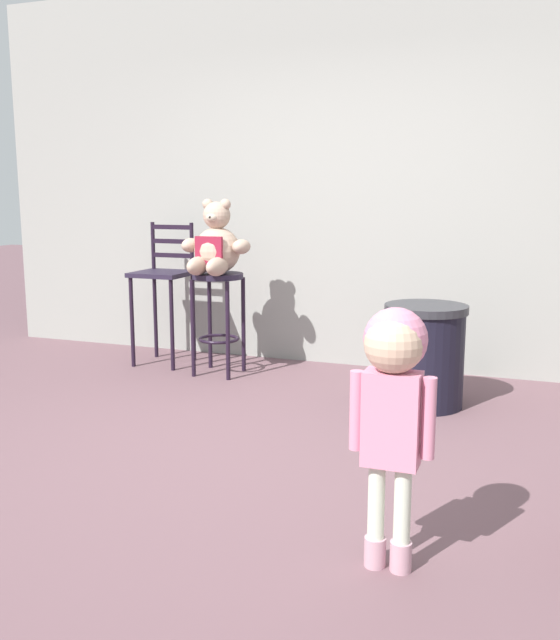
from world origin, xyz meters
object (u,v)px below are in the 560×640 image
object	(u,v)px
bar_stool_with_teddy	(218,303)
child_walking	(393,383)
bar_chair_empty	(164,281)
trash_bin	(425,355)
teddy_bear	(216,247)

from	to	relation	value
bar_stool_with_teddy	child_walking	xyz separation A→B (m)	(1.81, -2.35, 0.16)
bar_stool_with_teddy	bar_chair_empty	size ratio (longest dim) A/B	0.68
trash_bin	bar_chair_empty	bearing A→B (deg)	168.44
teddy_bear	child_walking	bearing A→B (deg)	-52.08
child_walking	teddy_bear	bearing A→B (deg)	123.43
bar_chair_empty	trash_bin	bearing A→B (deg)	-11.56
bar_stool_with_teddy	teddy_bear	distance (m)	0.42
child_walking	trash_bin	bearing A→B (deg)	91.28
child_walking	bar_chair_empty	world-z (taller)	bar_chair_empty
teddy_bear	trash_bin	distance (m)	1.74
trash_bin	bar_chair_empty	xyz separation A→B (m)	(-2.16, 0.44, 0.33)
teddy_bear	bar_stool_with_teddy	bearing A→B (deg)	90.00
bar_stool_with_teddy	teddy_bear	world-z (taller)	teddy_bear
bar_stool_with_teddy	bar_chair_empty	bearing A→B (deg)	163.11
teddy_bear	bar_chair_empty	size ratio (longest dim) A/B	0.49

